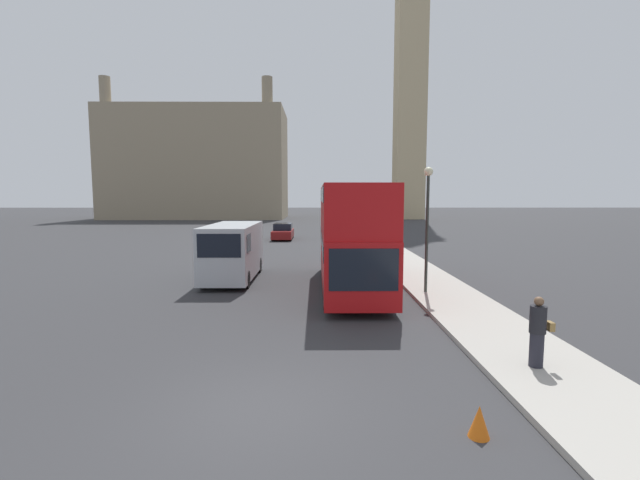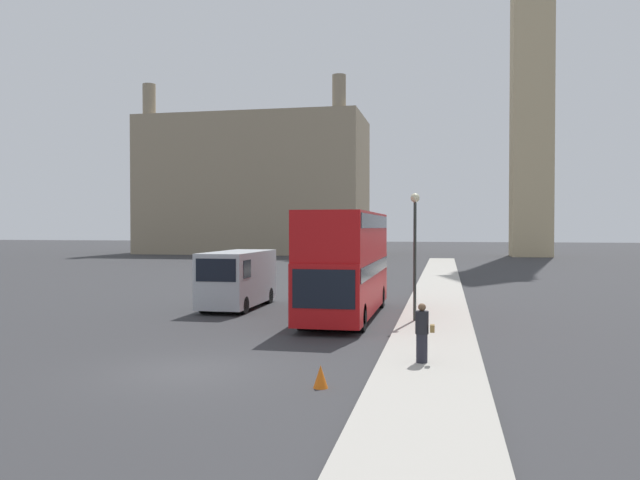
# 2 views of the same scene
# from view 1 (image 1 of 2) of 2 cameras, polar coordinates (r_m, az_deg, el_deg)

# --- Properties ---
(ground_plane) EXTENTS (300.00, 300.00, 0.00)m
(ground_plane) POSITION_cam_1_polar(r_m,az_deg,el_deg) (8.81, -8.70, -21.45)
(ground_plane) COLOR #333335
(sidewalk_strip) EXTENTS (2.85, 120.00, 0.15)m
(sidewalk_strip) POSITION_cam_1_polar(r_m,az_deg,el_deg) (10.16, 32.47, -18.02)
(sidewalk_strip) COLOR #ADA89E
(sidewalk_strip) RESTS_ON ground_plane
(building_block_distant) EXTENTS (32.26, 15.21, 24.20)m
(building_block_distant) POSITION_cam_1_polar(r_m,az_deg,el_deg) (84.27, -15.87, 9.62)
(building_block_distant) COLOR gray
(building_block_distant) RESTS_ON ground_plane
(red_double_decker_bus) EXTENTS (2.57, 10.04, 4.47)m
(red_double_decker_bus) POSITION_cam_1_polar(r_m,az_deg,el_deg) (18.55, 4.18, 0.99)
(red_double_decker_bus) COLOR #B71114
(red_double_decker_bus) RESTS_ON ground_plane
(white_van) EXTENTS (2.17, 5.91, 2.70)m
(white_van) POSITION_cam_1_polar(r_m,az_deg,el_deg) (20.98, -11.57, -1.38)
(white_van) COLOR #B2B7BC
(white_van) RESTS_ON ground_plane
(pedestrian) EXTENTS (0.52, 0.36, 1.63)m
(pedestrian) POSITION_cam_1_polar(r_m,az_deg,el_deg) (11.11, 27.04, -10.85)
(pedestrian) COLOR #23232D
(pedestrian) RESTS_ON sidewalk_strip
(street_lamp) EXTENTS (0.36, 0.36, 5.05)m
(street_lamp) POSITION_cam_1_polar(r_m,az_deg,el_deg) (17.74, 14.15, 4.02)
(street_lamp) COLOR #2D332D
(street_lamp) RESTS_ON sidewalk_strip
(parked_sedan) EXTENTS (1.84, 4.79, 1.51)m
(parked_sedan) POSITION_cam_1_polar(r_m,az_deg,el_deg) (40.64, -4.96, 1.06)
(parked_sedan) COLOR maroon
(parked_sedan) RESTS_ON ground_plane
(traffic_cone) EXTENTS (0.36, 0.36, 0.55)m
(traffic_cone) POSITION_cam_1_polar(r_m,az_deg,el_deg) (8.22, 20.46, -21.72)
(traffic_cone) COLOR orange
(traffic_cone) RESTS_ON ground_plane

